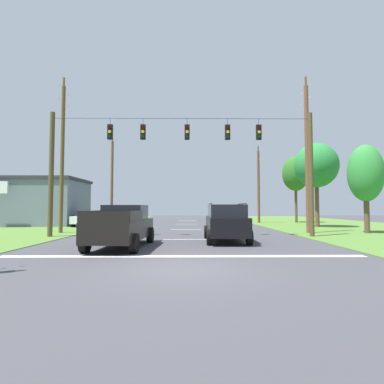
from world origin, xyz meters
The scene contains 20 objects.
ground_plane centered at (0.00, 0.00, 0.00)m, with size 120.00×120.00×0.00m, color #3D3D42.
shoulder_grass_right centered at (15.24, 15.00, 0.01)m, with size 16.00×80.00×0.03m, color #4C742E.
stop_bar_stripe centered at (0.00, 2.22, 0.00)m, with size 13.75×0.45×0.01m, color white.
lane_dash_0 centered at (0.00, 8.22, 0.00)m, with size 0.15×2.50×0.01m, color white.
lane_dash_1 centered at (0.00, 15.88, 0.00)m, with size 0.15×2.50×0.01m, color white.
lane_dash_2 centered at (0.00, 23.93, 0.00)m, with size 0.15×2.50×0.01m, color white.
lane_dash_3 centered at (0.00, 32.00, 0.00)m, with size 0.15×2.50×0.01m, color white.
lane_dash_4 centered at (0.00, 34.29, 0.00)m, with size 0.15×2.50×0.01m, color white.
overhead_signal_span centered at (-0.18, 9.71, 4.53)m, with size 16.69×0.31×7.87m.
pickup_truck centered at (-2.86, 4.91, 0.97)m, with size 2.48×5.49×1.95m.
suv_black centered at (2.23, 7.14, 1.06)m, with size 2.27×4.83×2.05m.
distant_car_crossing_white centered at (-9.56, 20.29, 0.79)m, with size 2.21×4.39×1.52m.
utility_pole_mid_right centered at (8.75, 12.23, 5.62)m, with size 0.31×1.78×11.36m.
utility_pole_far_right centered at (8.56, 26.63, 4.59)m, with size 0.30×1.87×9.21m.
utility_pole_mid_left centered at (-8.97, 12.57, 5.69)m, with size 0.27×1.77×11.37m.
utility_pole_far_left centered at (-8.99, 26.82, 5.15)m, with size 0.32×1.73×10.44m.
tree_roadside_right centered at (12.14, 18.67, 5.74)m, with size 3.97×3.97×7.84m.
tree_roadside_far_right centered at (12.82, 12.02, 4.23)m, with size 2.41×2.41×6.31m.
tree_roadside_left centered at (13.13, 26.92, 5.89)m, with size 3.13×3.13×8.03m.
roadside_store centered at (-17.19, 22.36, 2.43)m, with size 12.42×7.97×4.83m.
Camera 1 is at (0.23, -9.21, 1.83)m, focal length 28.22 mm.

